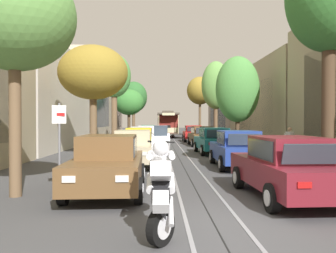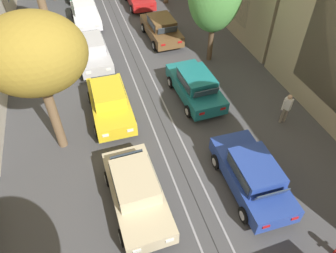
{
  "view_description": "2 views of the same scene",
  "coord_description": "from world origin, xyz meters",
  "px_view_note": "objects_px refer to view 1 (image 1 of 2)",
  "views": [
    {
      "loc": [
        -1.05,
        -6.2,
        1.96
      ],
      "look_at": [
        -0.4,
        19.0,
        1.6
      ],
      "focal_mm": 35.97,
      "sensor_mm": 36.0,
      "label": 1
    },
    {
      "loc": [
        -3.1,
        1.82,
        10.62
      ],
      "look_at": [
        0.0,
        11.82,
        0.67
      ],
      "focal_mm": 33.62,
      "sensor_mm": 36.0,
      "label": 2
    }
  ],
  "objects_px": {
    "street_tree_kerb_left_fourth": "(129,102)",
    "street_tree_kerb_right_second": "(238,90)",
    "parked_car_beige_second_left": "(133,148)",
    "parked_car_brown_fourth_right": "(202,136)",
    "street_tree_kerb_left_far": "(134,97)",
    "pedestrian_on_left_pavement": "(290,141)",
    "street_sign_post": "(59,138)",
    "parked_car_brown_near_left": "(108,164)",
    "parked_car_maroon_near_right": "(287,167)",
    "street_tree_kerb_left_second": "(93,73)",
    "street_tree_kerb_right_fourth": "(200,91)",
    "fire_hydrant": "(308,169)",
    "parked_car_blue_second_right": "(237,149)",
    "street_tree_kerb_left_mid": "(114,78)",
    "motorcycle_with_rider": "(161,179)",
    "parked_car_red_fifth_right": "(193,133)",
    "cable_car_trolley": "(168,124)",
    "street_tree_kerb_left_near": "(14,17)",
    "parked_car_silver_fourth_left": "(141,137)",
    "parked_car_white_fifth_left": "(146,134)",
    "street_tree_kerb_right_mid": "(216,86)",
    "parked_car_green_sixth_left": "(148,132)",
    "parked_car_yellow_mid_left": "(139,141)"
  },
  "relations": [
    {
      "from": "street_tree_kerb_left_fourth",
      "to": "street_tree_kerb_right_second",
      "type": "height_order",
      "value": "street_tree_kerb_right_second"
    },
    {
      "from": "parked_car_beige_second_left",
      "to": "parked_car_brown_fourth_right",
      "type": "relative_size",
      "value": 1.0
    },
    {
      "from": "parked_car_beige_second_left",
      "to": "street_tree_kerb_left_far",
      "type": "height_order",
      "value": "street_tree_kerb_left_far"
    },
    {
      "from": "pedestrian_on_left_pavement",
      "to": "street_sign_post",
      "type": "bearing_deg",
      "value": -138.04
    },
    {
      "from": "parked_car_brown_near_left",
      "to": "parked_car_maroon_near_right",
      "type": "bearing_deg",
      "value": -10.41
    },
    {
      "from": "street_tree_kerb_left_far",
      "to": "street_tree_kerb_left_second",
      "type": "bearing_deg",
      "value": -90.38
    },
    {
      "from": "street_tree_kerb_right_fourth",
      "to": "street_sign_post",
      "type": "height_order",
      "value": "street_tree_kerb_right_fourth"
    },
    {
      "from": "street_tree_kerb_right_fourth",
      "to": "street_tree_kerb_left_fourth",
      "type": "bearing_deg",
      "value": -133.68
    },
    {
      "from": "parked_car_beige_second_left",
      "to": "street_tree_kerb_right_second",
      "type": "bearing_deg",
      "value": 53.09
    },
    {
      "from": "street_sign_post",
      "to": "fire_hydrant",
      "type": "bearing_deg",
      "value": 14.88
    },
    {
      "from": "street_tree_kerb_left_far",
      "to": "street_tree_kerb_right_fourth",
      "type": "xyz_separation_m",
      "value": [
        9.08,
        -0.32,
        0.87
      ]
    },
    {
      "from": "parked_car_blue_second_right",
      "to": "street_tree_kerb_left_fourth",
      "type": "distance_m",
      "value": 23.47
    },
    {
      "from": "street_tree_kerb_left_mid",
      "to": "motorcycle_with_rider",
      "type": "distance_m",
      "value": 22.42
    },
    {
      "from": "parked_car_red_fifth_right",
      "to": "cable_car_trolley",
      "type": "bearing_deg",
      "value": 103.01
    },
    {
      "from": "street_tree_kerb_left_far",
      "to": "fire_hydrant",
      "type": "distance_m",
      "value": 36.6
    },
    {
      "from": "parked_car_blue_second_right",
      "to": "street_sign_post",
      "type": "distance_m",
      "value": 8.1
    },
    {
      "from": "parked_car_brown_near_left",
      "to": "pedestrian_on_left_pavement",
      "type": "bearing_deg",
      "value": 44.38
    },
    {
      "from": "street_tree_kerb_left_mid",
      "to": "fire_hydrant",
      "type": "bearing_deg",
      "value": -62.55
    },
    {
      "from": "parked_car_red_fifth_right",
      "to": "street_tree_kerb_left_near",
      "type": "relative_size",
      "value": 0.71
    },
    {
      "from": "parked_car_silver_fourth_left",
      "to": "cable_car_trolley",
      "type": "relative_size",
      "value": 0.48
    },
    {
      "from": "pedestrian_on_left_pavement",
      "to": "parked_car_brown_near_left",
      "type": "bearing_deg",
      "value": -135.62
    },
    {
      "from": "parked_car_beige_second_left",
      "to": "street_tree_kerb_left_mid",
      "type": "height_order",
      "value": "street_tree_kerb_left_mid"
    },
    {
      "from": "street_tree_kerb_left_near",
      "to": "parked_car_brown_near_left",
      "type": "bearing_deg",
      "value": 10.89
    },
    {
      "from": "parked_car_white_fifth_left",
      "to": "street_sign_post",
      "type": "xyz_separation_m",
      "value": [
        -1.42,
        -22.38,
        0.74
      ]
    },
    {
      "from": "street_tree_kerb_left_second",
      "to": "pedestrian_on_left_pavement",
      "type": "relative_size",
      "value": 3.75
    },
    {
      "from": "street_tree_kerb_left_far",
      "to": "parked_car_silver_fourth_left",
      "type": "bearing_deg",
      "value": -84.13
    },
    {
      "from": "street_tree_kerb_right_mid",
      "to": "parked_car_brown_near_left",
      "type": "bearing_deg",
      "value": -106.34
    },
    {
      "from": "parked_car_brown_fourth_right",
      "to": "street_tree_kerb_right_mid",
      "type": "height_order",
      "value": "street_tree_kerb_right_mid"
    },
    {
      "from": "parked_car_green_sixth_left",
      "to": "pedestrian_on_left_pavement",
      "type": "bearing_deg",
      "value": -67.44
    },
    {
      "from": "street_tree_kerb_left_fourth",
      "to": "cable_car_trolley",
      "type": "distance_m",
      "value": 8.21
    },
    {
      "from": "street_tree_kerb_right_mid",
      "to": "parked_car_yellow_mid_left",
      "type": "bearing_deg",
      "value": -118.0
    },
    {
      "from": "parked_car_brown_fourth_right",
      "to": "street_tree_kerb_right_fourth",
      "type": "xyz_separation_m",
      "value": [
        2.1,
        18.58,
        5.35
      ]
    },
    {
      "from": "street_sign_post",
      "to": "street_tree_kerb_right_mid",
      "type": "bearing_deg",
      "value": 71.34
    },
    {
      "from": "parked_car_maroon_near_right",
      "to": "parked_car_blue_second_right",
      "type": "height_order",
      "value": "same"
    },
    {
      "from": "parked_car_white_fifth_left",
      "to": "parked_car_red_fifth_right",
      "type": "relative_size",
      "value": 1.0
    },
    {
      "from": "parked_car_red_fifth_right",
      "to": "street_tree_kerb_left_second",
      "type": "relative_size",
      "value": 0.7
    },
    {
      "from": "parked_car_yellow_mid_left",
      "to": "street_tree_kerb_left_far",
      "type": "xyz_separation_m",
      "value": [
        -2.32,
        25.75,
        4.48
      ]
    },
    {
      "from": "pedestrian_on_left_pavement",
      "to": "fire_hydrant",
      "type": "relative_size",
      "value": 1.99
    },
    {
      "from": "parked_car_brown_fourth_right",
      "to": "street_tree_kerb_left_mid",
      "type": "xyz_separation_m",
      "value": [
        -7.09,
        0.01,
        4.71
      ]
    },
    {
      "from": "fire_hydrant",
      "to": "street_sign_post",
      "type": "xyz_separation_m",
      "value": [
        -7.49,
        -1.99,
        1.11
      ]
    },
    {
      "from": "parked_car_blue_second_right",
      "to": "street_tree_kerb_right_second",
      "type": "xyz_separation_m",
      "value": [
        2.23,
        9.54,
        3.45
      ]
    },
    {
      "from": "parked_car_maroon_near_right",
      "to": "cable_car_trolley",
      "type": "height_order",
      "value": "cable_car_trolley"
    },
    {
      "from": "parked_car_silver_fourth_left",
      "to": "parked_car_maroon_near_right",
      "type": "relative_size",
      "value": 1.0
    },
    {
      "from": "parked_car_brown_fourth_right",
      "to": "street_tree_kerb_right_mid",
      "type": "relative_size",
      "value": 0.55
    },
    {
      "from": "parked_car_blue_second_right",
      "to": "street_tree_kerb_right_mid",
      "type": "relative_size",
      "value": 0.55
    },
    {
      "from": "parked_car_red_fifth_right",
      "to": "parked_car_beige_second_left",
      "type": "bearing_deg",
      "value": -103.73
    },
    {
      "from": "street_tree_kerb_left_fourth",
      "to": "street_tree_kerb_right_fourth",
      "type": "relative_size",
      "value": 0.68
    },
    {
      "from": "parked_car_brown_fourth_right",
      "to": "street_tree_kerb_left_mid",
      "type": "relative_size",
      "value": 0.59
    },
    {
      "from": "street_tree_kerb_left_near",
      "to": "fire_hydrant",
      "type": "bearing_deg",
      "value": 13.09
    },
    {
      "from": "parked_car_brown_near_left",
      "to": "street_tree_kerb_left_far",
      "type": "distance_m",
      "value": 37.17
    }
  ]
}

